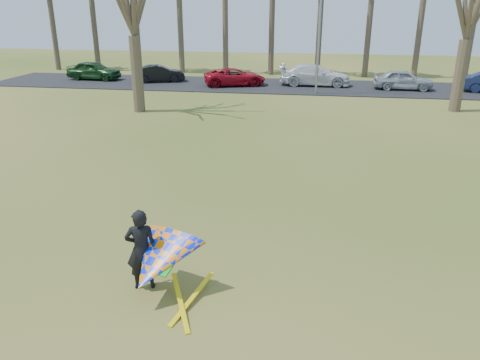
% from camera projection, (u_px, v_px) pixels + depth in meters
% --- Properties ---
extents(ground, '(100.00, 100.00, 0.00)m').
position_uv_depth(ground, '(228.00, 247.00, 12.04)').
color(ground, '#2C5412').
rests_on(ground, ground).
extents(parking_strip, '(46.00, 7.00, 0.06)m').
position_uv_depth(parking_strip, '(289.00, 86.00, 35.09)').
color(parking_strip, black).
rests_on(parking_strip, ground).
extents(streetlight, '(2.28, 0.18, 8.00)m').
position_uv_depth(streetlight, '(322.00, 26.00, 30.43)').
color(streetlight, gray).
rests_on(streetlight, ground).
extents(car_0, '(4.39, 2.00, 1.46)m').
position_uv_depth(car_0, '(94.00, 70.00, 37.65)').
color(car_0, '#19401B').
rests_on(car_0, parking_strip).
extents(car_1, '(4.14, 2.65, 1.29)m').
position_uv_depth(car_1, '(159.00, 73.00, 36.61)').
color(car_1, black).
rests_on(car_1, parking_strip).
extents(car_2, '(5.05, 3.54, 1.28)m').
position_uv_depth(car_2, '(235.00, 77.00, 34.98)').
color(car_2, '#A90D1C').
rests_on(car_2, parking_strip).
extents(car_3, '(5.27, 2.15, 1.53)m').
position_uv_depth(car_3, '(315.00, 75.00, 34.99)').
color(car_3, white).
rests_on(car_3, parking_strip).
extents(car_4, '(4.15, 1.75, 1.40)m').
position_uv_depth(car_4, '(403.00, 80.00, 33.31)').
color(car_4, '#A1A7AF').
rests_on(car_4, parking_strip).
extents(kite_flyer, '(2.13, 2.39, 2.02)m').
position_uv_depth(kite_flyer, '(156.00, 259.00, 9.81)').
color(kite_flyer, black).
rests_on(kite_flyer, ground).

